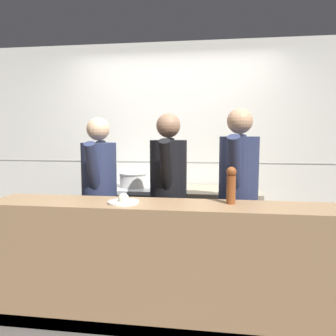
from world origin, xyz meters
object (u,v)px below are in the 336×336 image
chef_sous (168,194)px  chef_line (238,194)px  pepper_mill (231,184)px  plated_dish_main (123,201)px  stock_pot (133,179)px  chef_head_cook (99,194)px  oven_range (133,224)px

chef_sous → chef_line: bearing=-4.3°
pepper_mill → plated_dish_main: bearing=-172.8°
plated_dish_main → pepper_mill: pepper_mill is taller
plated_dish_main → chef_line: bearing=32.5°
stock_pot → pepper_mill: (1.04, -1.09, 0.13)m
pepper_mill → chef_head_cook: (-1.23, 0.51, -0.20)m
plated_dish_main → chef_line: chef_line is taller
chef_head_cook → chef_sous: 0.68m
chef_sous → chef_line: size_ratio=0.98×
oven_range → chef_line: size_ratio=0.52×
oven_range → chef_head_cook: size_ratio=0.54×
oven_range → plated_dish_main: plated_dish_main is taller
chef_line → chef_sous: bearing=-169.8°
chef_line → oven_range: bearing=162.3°
oven_range → plated_dish_main: (0.25, -1.24, 0.54)m
stock_pot → chef_head_cook: bearing=-108.6°
stock_pot → chef_head_cook: size_ratio=0.20×
plated_dish_main → pepper_mill: size_ratio=0.84×
chef_head_cook → chef_line: 1.32m
stock_pot → plated_dish_main: 1.21m
chef_sous → chef_line: chef_line is taller
pepper_mill → chef_head_cook: size_ratio=0.17×
oven_range → chef_sous: 0.95m
stock_pot → chef_head_cook: (-0.19, -0.58, -0.06)m
pepper_mill → chef_sous: chef_sous is taller
chef_sous → stock_pot: bearing=127.1°
stock_pot → plated_dish_main: (0.22, -1.19, 0.00)m
plated_dish_main → chef_sous: size_ratio=0.14×
chef_sous → oven_range: bearing=126.3°
plated_dish_main → oven_range: bearing=101.2°
chef_head_cook → stock_pot: bearing=65.6°
chef_head_cook → chef_sous: (0.68, -0.02, 0.02)m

